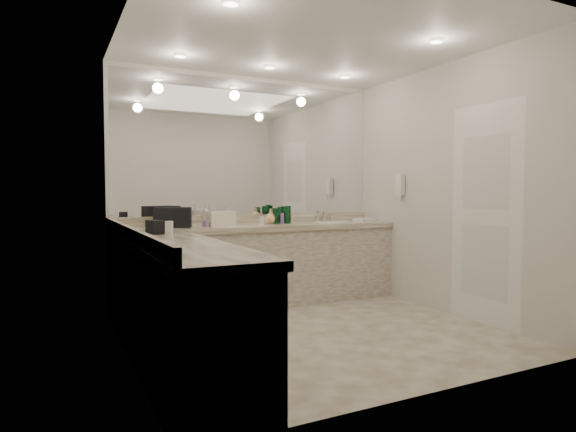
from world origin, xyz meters
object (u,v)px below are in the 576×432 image
soap_bottle_b (226,216)px  soap_bottle_c (271,216)px  black_toiletry_bag (173,217)px  cream_cosmetic_case (221,218)px  sink (333,223)px  wall_phone (400,185)px  hand_towel (364,220)px  soap_bottle_a (205,216)px

soap_bottle_b → soap_bottle_c: 0.57m
black_toiletry_bag → cream_cosmetic_case: black_toiletry_bag is taller
soap_bottle_b → soap_bottle_c: size_ratio=1.22×
sink → soap_bottle_b: size_ratio=2.07×
wall_phone → sink: bearing=140.4°
hand_towel → soap_bottle_a: bearing=176.4°
sink → wall_phone: (0.61, -0.50, 0.46)m
soap_bottle_a → soap_bottle_c: size_ratio=1.25×
soap_bottle_a → soap_bottle_c: (0.76, -0.03, -0.02)m
wall_phone → soap_bottle_b: bearing=166.1°
sink → soap_bottle_b: soap_bottle_b is taller
wall_phone → hand_towel: bearing=110.2°
black_toiletry_bag → wall_phone: bearing=-11.1°
hand_towel → sink: bearing=175.4°
wall_phone → soap_bottle_a: bearing=164.7°
hand_towel → soap_bottle_b: size_ratio=1.16×
hand_towel → cream_cosmetic_case: bearing=179.5°
cream_cosmetic_case → soap_bottle_a: (-0.14, 0.11, 0.03)m
wall_phone → soap_bottle_a: (-2.17, 0.59, -0.34)m
sink → soap_bottle_c: 0.81m
black_toiletry_bag → soap_bottle_a: 0.38m
sink → black_toiletry_bag: bearing=-180.0°
sink → soap_bottle_b: 1.37m
hand_towel → soap_bottle_c: soap_bottle_c is taller
wall_phone → soap_bottle_c: bearing=158.2°
wall_phone → cream_cosmetic_case: wall_phone is taller
soap_bottle_a → soap_bottle_c: bearing=-2.3°
sink → cream_cosmetic_case: 1.43m
soap_bottle_c → hand_towel: bearing=-4.4°
black_toiletry_bag → soap_bottle_b: bearing=-1.2°
soap_bottle_c → soap_bottle_a: bearing=177.7°
wall_phone → soap_bottle_b: wall_phone is taller
sink → soap_bottle_a: 1.57m
soap_bottle_b → cream_cosmetic_case: bearing=-173.6°
sink → soap_bottle_c: bearing=175.6°
sink → soap_bottle_a: soap_bottle_a is taller
wall_phone → black_toiletry_bag: 2.61m
soap_bottle_c → soap_bottle_b: bearing=-172.7°
sink → hand_towel: (0.43, -0.03, 0.03)m
black_toiletry_bag → soap_bottle_a: bearing=13.9°
sink → cream_cosmetic_case: size_ratio=1.56×
wall_phone → black_toiletry_bag: size_ratio=0.65×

